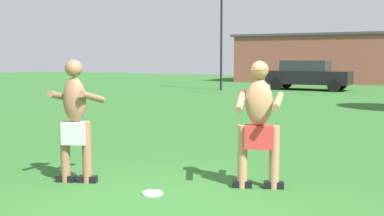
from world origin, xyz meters
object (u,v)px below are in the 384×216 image
car_black_mid_lot (308,75)px  frisbee (152,193)px  lamp_post (221,26)px  player_with_cap (259,119)px  player_in_gray (75,119)px

car_black_mid_lot → frisbee: bearing=-84.5°
car_black_mid_lot → lamp_post: size_ratio=0.80×
car_black_mid_lot → lamp_post: bearing=-151.7°
frisbee → lamp_post: bearing=108.8°
player_with_cap → car_black_mid_lot: bearing=99.0°
lamp_post → player_in_gray: bearing=-74.8°
frisbee → car_black_mid_lot: size_ratio=0.06×
player_in_gray → car_black_mid_lot: size_ratio=0.38×
player_in_gray → frisbee: 1.51m
lamp_post → frisbee: bearing=-71.2°
player_with_cap → lamp_post: 18.66m
player_with_cap → lamp_post: size_ratio=0.30×
frisbee → car_black_mid_lot: car_black_mid_lot is taller
player_with_cap → player_in_gray: size_ratio=1.00×
player_with_cap → frisbee: size_ratio=6.32×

